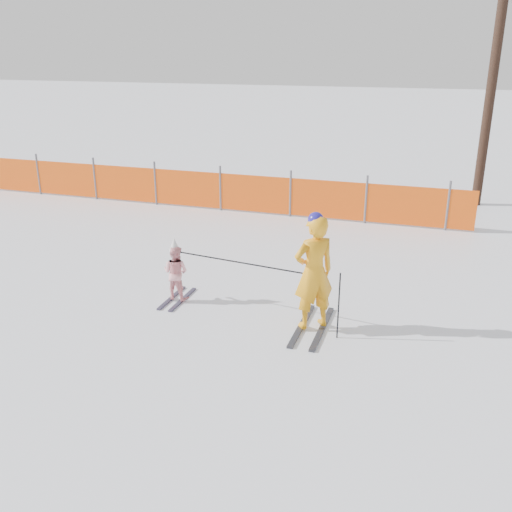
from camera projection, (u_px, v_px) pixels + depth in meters
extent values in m
plane|color=white|center=(247.00, 322.00, 9.45)|extent=(120.00, 120.00, 0.00)
cube|color=black|center=(302.00, 325.00, 9.31)|extent=(0.09, 1.55, 0.04)
cube|color=black|center=(322.00, 328.00, 9.21)|extent=(0.09, 1.55, 0.04)
imported|color=#FFA515|center=(314.00, 272.00, 8.93)|extent=(0.81, 0.78, 1.87)
sphere|color=navy|center=(316.00, 220.00, 8.63)|extent=(0.25, 0.25, 0.25)
cube|color=black|center=(172.00, 298.00, 10.34)|extent=(0.09, 1.05, 0.03)
cube|color=black|center=(183.00, 299.00, 10.28)|extent=(0.09, 1.05, 0.03)
imported|color=#FFA6AB|center=(176.00, 272.00, 10.14)|extent=(0.52, 0.42, 0.99)
cone|color=silver|center=(174.00, 244.00, 9.95)|extent=(0.19, 0.19, 0.24)
cylinder|color=black|center=(339.00, 306.00, 8.77)|extent=(0.02, 0.02, 1.10)
cylinder|color=black|center=(240.00, 263.00, 9.47)|extent=(2.32, 0.33, 0.02)
cylinder|color=#595960|center=(38.00, 174.00, 17.49)|extent=(0.06, 0.06, 1.25)
cylinder|color=#595960|center=(95.00, 179.00, 16.91)|extent=(0.06, 0.06, 1.25)
cylinder|color=#595960|center=(155.00, 183.00, 16.32)|extent=(0.06, 0.06, 1.25)
cylinder|color=#595960|center=(220.00, 188.00, 15.74)|extent=(0.06, 0.06, 1.25)
cylinder|color=#595960|center=(290.00, 194.00, 15.16)|extent=(0.06, 0.06, 1.25)
cylinder|color=#595960|center=(366.00, 200.00, 14.58)|extent=(0.06, 0.06, 1.25)
cylinder|color=#595960|center=(448.00, 206.00, 14.00)|extent=(0.06, 0.06, 1.25)
cube|color=#FA560D|center=(199.00, 189.00, 15.96)|extent=(14.68, 0.03, 1.00)
cylinder|color=black|center=(492.00, 80.00, 15.34)|extent=(0.26, 0.26, 6.92)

